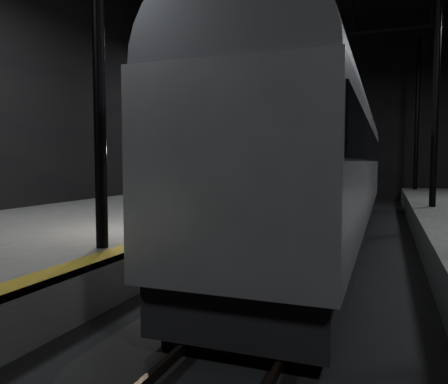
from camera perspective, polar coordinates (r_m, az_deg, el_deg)
The scene contains 6 objects.
ground at distance 12.42m, azimuth 10.80°, elevation -9.47°, with size 44.00×44.00×0.00m, color black.
platform_left at distance 15.42m, azimuth -17.94°, elevation -5.07°, with size 9.00×43.80×1.00m, color #4A4A48.
tactile_strip at distance 13.15m, azimuth -3.28°, elevation -4.19°, with size 0.50×43.80×0.01m, color olive.
track at distance 12.40m, azimuth 10.80°, elevation -9.17°, with size 2.40×43.00×0.24m.
train at distance 15.86m, azimuth 13.28°, elevation 4.75°, with size 3.12×20.88×5.58m.
woman at distance 14.75m, azimuth -6.53°, elevation 0.14°, with size 0.65×0.43×1.78m, color tan.
Camera 1 is at (2.00, -11.91, 2.88)m, focal length 35.00 mm.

